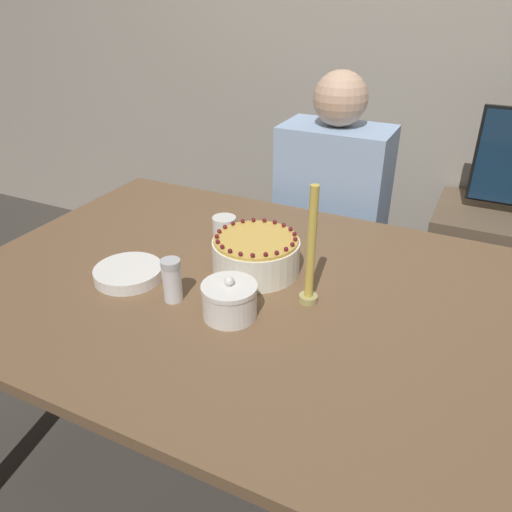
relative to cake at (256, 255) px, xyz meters
name	(u,v)px	position (x,y,z in m)	size (l,w,h in m)	color
ground_plane	(252,471)	(0.02, -0.08, -0.78)	(12.00, 12.00, 0.00)	#3D3833
wall_behind	(395,18)	(0.02, 1.32, 0.52)	(8.00, 0.05, 2.60)	#ADA393
dining_table	(251,315)	(0.02, -0.08, -0.14)	(1.57, 1.08, 0.73)	brown
cake	(256,255)	(0.00, 0.00, 0.00)	(0.24, 0.24, 0.11)	white
sugar_bowl	(230,300)	(0.04, -0.22, -0.01)	(0.13, 0.13, 0.11)	white
sugar_shaker	(172,280)	(-0.12, -0.22, 0.01)	(0.05, 0.05, 0.11)	white
plate_stack	(128,273)	(-0.29, -0.19, -0.03)	(0.18, 0.18, 0.03)	white
candle	(311,257)	(0.18, -0.08, 0.08)	(0.05, 0.05, 0.31)	tan
cup	(225,232)	(-0.15, 0.09, 0.00)	(0.07, 0.07, 0.10)	white
person_man_blue_shirt	(329,244)	(0.01, 0.66, -0.27)	(0.40, 0.34, 1.18)	#2D2D38
side_cabinet	(508,281)	(0.70, 1.05, -0.48)	(0.69, 0.44, 0.60)	brown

